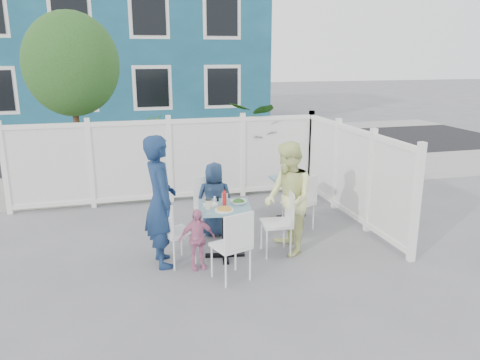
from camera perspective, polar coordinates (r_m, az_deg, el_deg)
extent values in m
plane|color=slate|center=(7.02, -6.85, -8.40)|extent=(80.00, 80.00, 0.00)
cube|color=gray|center=(10.59, -9.79, -0.34)|extent=(24.00, 2.60, 0.01)
cube|color=black|center=(14.19, -11.20, 3.51)|extent=(24.00, 5.00, 0.01)
cube|color=gray|center=(17.24, -11.92, 5.50)|extent=(24.00, 1.60, 0.01)
cube|color=#174C5E|center=(20.39, -14.42, 15.26)|extent=(11.00, 6.00, 6.00)
cube|color=black|center=(17.58, -22.25, 10.14)|extent=(1.20, 0.04, 1.40)
cube|color=black|center=(17.55, -8.97, 11.05)|extent=(1.20, 0.04, 1.40)
cube|color=black|center=(17.59, -23.09, 18.25)|extent=(1.20, 0.04, 1.40)
cube|color=black|center=(17.55, -9.33, 19.22)|extent=(1.20, 0.04, 1.40)
cube|color=white|center=(9.05, -8.56, 2.39)|extent=(5.80, 0.04, 1.40)
cube|color=white|center=(8.92, -8.75, 7.03)|extent=(5.86, 0.08, 0.08)
cube|color=white|center=(9.25, -8.38, -2.20)|extent=(5.86, 0.08, 0.12)
cube|color=white|center=(8.21, 13.51, 0.82)|extent=(0.04, 3.60, 1.40)
cube|color=white|center=(8.07, 13.83, 5.92)|extent=(0.08, 3.66, 0.08)
cube|color=white|center=(8.43, 13.19, -4.19)|extent=(0.08, 3.66, 0.12)
cylinder|color=#382316|center=(9.85, -19.17, 5.00)|extent=(0.12, 0.12, 2.40)
ellipsoid|color=#1C3C15|center=(9.72, -19.89, 13.14)|extent=(1.80, 1.62, 1.98)
cube|color=gold|center=(10.69, -21.71, 2.41)|extent=(0.71, 0.52, 1.27)
imported|color=#1C3C15|center=(9.71, -11.40, 3.03)|extent=(1.01, 1.01, 1.61)
imported|color=#1C3C15|center=(9.92, 0.64, 4.35)|extent=(2.18, 2.09, 1.87)
cube|color=teal|center=(6.48, -1.90, -3.35)|extent=(0.82, 0.82, 0.04)
cylinder|color=black|center=(6.61, -1.87, -6.37)|extent=(0.08, 0.08, 0.69)
cube|color=black|center=(6.74, -1.85, -9.12)|extent=(0.57, 0.17, 0.04)
cube|color=black|center=(6.74, -1.85, -9.12)|extent=(0.17, 0.57, 0.04)
cube|color=teal|center=(8.16, 6.37, 0.03)|extent=(0.66, 0.66, 0.04)
cylinder|color=black|center=(8.25, 6.30, -2.24)|extent=(0.08, 0.08, 0.64)
cube|color=black|center=(8.35, 6.24, -4.33)|extent=(0.52, 0.08, 0.04)
cube|color=black|center=(8.35, 6.24, -4.33)|extent=(0.08, 0.52, 0.04)
cube|color=white|center=(6.45, -7.65, -6.34)|extent=(0.53, 0.54, 0.04)
cube|color=white|center=(6.27, -9.19, -4.61)|extent=(0.20, 0.39, 0.44)
cylinder|color=white|center=(6.75, -7.15, -7.35)|extent=(0.02, 0.02, 0.44)
cylinder|color=white|center=(6.47, -5.47, -8.31)|extent=(0.02, 0.02, 0.44)
cylinder|color=white|center=(6.60, -9.65, -8.00)|extent=(0.02, 0.02, 0.44)
cylinder|color=white|center=(6.31, -8.04, -9.03)|extent=(0.02, 0.02, 0.44)
cube|color=white|center=(6.70, 4.41, -5.31)|extent=(0.44, 0.46, 0.04)
cube|color=white|center=(6.67, 6.06, -3.17)|extent=(0.07, 0.42, 0.45)
cylinder|color=white|center=(6.59, 3.28, -7.79)|extent=(0.02, 0.02, 0.45)
cylinder|color=white|center=(6.91, 2.63, -6.64)|extent=(0.02, 0.02, 0.45)
cylinder|color=white|center=(6.66, 6.19, -7.58)|extent=(0.02, 0.02, 0.45)
cylinder|color=white|center=(6.99, 5.40, -6.45)|extent=(0.02, 0.02, 0.45)
cube|color=white|center=(7.25, -3.71, -3.65)|extent=(0.44, 0.42, 0.04)
cube|color=white|center=(7.35, -4.06, -1.30)|extent=(0.43, 0.04, 0.46)
cylinder|color=white|center=(7.20, -1.95, -5.69)|extent=(0.02, 0.02, 0.46)
cylinder|color=white|center=(7.13, -4.83, -5.96)|extent=(0.02, 0.02, 0.46)
cylinder|color=white|center=(7.52, -2.59, -4.78)|extent=(0.02, 0.02, 0.46)
cylinder|color=white|center=(7.45, -5.35, -5.03)|extent=(0.02, 0.02, 0.46)
cube|color=white|center=(5.95, -1.14, -8.02)|extent=(0.53, 0.51, 0.04)
cube|color=white|center=(5.70, -0.12, -6.33)|extent=(0.41, 0.16, 0.45)
cylinder|color=white|center=(6.09, -3.46, -9.80)|extent=(0.02, 0.02, 0.45)
cylinder|color=white|center=(6.26, -0.55, -9.05)|extent=(0.02, 0.02, 0.45)
cylinder|color=white|center=(5.82, -1.75, -11.00)|extent=(0.02, 0.02, 0.45)
cylinder|color=white|center=(6.00, 1.24, -10.17)|extent=(0.02, 0.02, 0.45)
cube|color=white|center=(7.65, 7.14, -2.78)|extent=(0.54, 0.53, 0.04)
cube|color=white|center=(7.45, 8.19, -1.30)|extent=(0.40, 0.18, 0.45)
cylinder|color=white|center=(7.73, 5.23, -4.31)|extent=(0.02, 0.02, 0.45)
cylinder|color=white|center=(7.96, 7.21, -3.79)|extent=(0.02, 0.02, 0.45)
cylinder|color=white|center=(7.49, 6.95, -5.00)|extent=(0.02, 0.02, 0.45)
cylinder|color=white|center=(7.73, 8.93, -4.44)|extent=(0.02, 0.02, 0.45)
imported|color=navy|center=(6.30, -9.69, -2.59)|extent=(0.50, 0.70, 1.79)
imported|color=#E7F850|center=(6.65, 5.91, -2.28)|extent=(0.62, 0.79, 1.62)
imported|color=navy|center=(7.34, -3.13, -2.36)|extent=(0.64, 0.49, 1.17)
imported|color=pink|center=(6.27, -5.27, -7.18)|extent=(0.51, 0.25, 0.83)
cylinder|color=white|center=(6.29, -1.94, -3.67)|extent=(0.26, 0.26, 0.02)
cylinder|color=white|center=(6.52, -3.62, -3.01)|extent=(0.21, 0.21, 0.01)
imported|color=white|center=(6.54, -0.19, -2.75)|extent=(0.22, 0.22, 0.05)
cylinder|color=beige|center=(6.36, -3.85, -2.98)|extent=(0.08, 0.08, 0.12)
cylinder|color=beige|center=(6.67, -1.86, -2.06)|extent=(0.09, 0.09, 0.13)
cylinder|color=#B31518|center=(6.49, -1.92, -2.32)|extent=(0.06, 0.06, 0.18)
cylinder|color=white|center=(6.67, -3.10, -2.32)|extent=(0.03, 0.03, 0.07)
cylinder|color=black|center=(6.68, -2.73, -2.29)|extent=(0.03, 0.03, 0.07)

